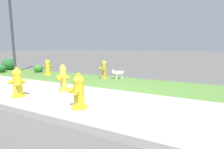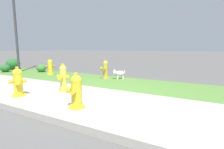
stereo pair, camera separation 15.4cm
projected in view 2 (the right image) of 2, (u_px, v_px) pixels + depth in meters
name	position (u px, v px, depth m)	size (l,w,h in m)	color
ground_plane	(86.00, 100.00, 3.95)	(120.00, 120.00, 0.00)	#5B5956
sidewalk_pavement	(86.00, 100.00, 3.95)	(18.00, 2.24, 0.01)	#ADA89E
grass_verge	(126.00, 83.00, 5.80)	(18.00, 2.03, 0.01)	#568438
street_curb	(42.00, 115.00, 2.91)	(18.00, 0.16, 0.12)	#ADA89E
fire_hydrant_mid_block	(50.00, 67.00, 7.58)	(0.35, 0.35, 0.71)	yellow
fire_hydrant_by_grass_verge	(76.00, 92.00, 3.37)	(0.37, 0.39, 0.70)	yellow
fire_hydrant_near_corner	(18.00, 82.00, 4.20)	(0.36, 0.36, 0.72)	yellow
fire_hydrant_far_end	(105.00, 70.00, 6.61)	(0.35, 0.38, 0.73)	gold
fire_hydrant_across_street	(63.00, 78.00, 4.68)	(0.36, 0.33, 0.75)	yellow
small_white_dog	(119.00, 73.00, 6.50)	(0.40, 0.39, 0.38)	silver
shrub_bush_far_verge	(13.00, 64.00, 9.42)	(0.70, 0.70, 0.59)	#28662D
shrub_bush_near_lamp	(41.00, 68.00, 8.43)	(0.43, 0.43, 0.36)	#3D7F33
shrub_bush_mid_verge	(5.00, 68.00, 8.42)	(0.44, 0.44, 0.38)	#28662D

